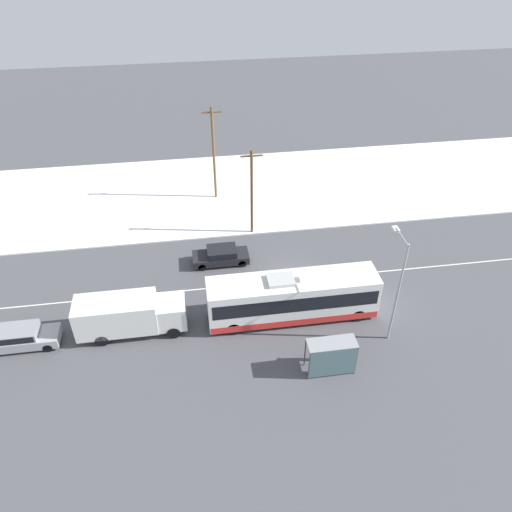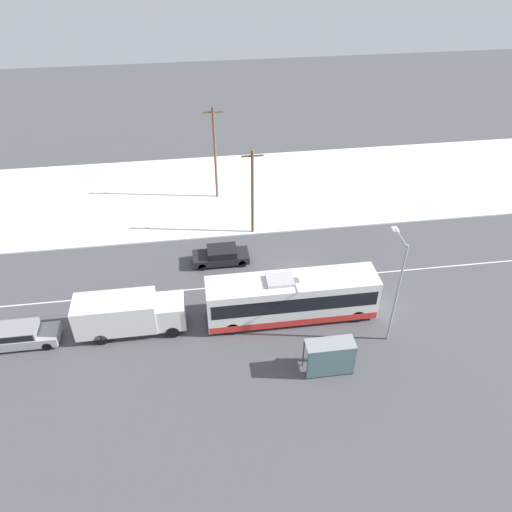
{
  "view_description": "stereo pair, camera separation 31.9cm",
  "coord_description": "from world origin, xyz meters",
  "px_view_note": "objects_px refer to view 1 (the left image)",
  "views": [
    {
      "loc": [
        -7.25,
        -28.9,
        24.6
      ],
      "look_at": [
        -2.66,
        1.65,
        1.4
      ],
      "focal_mm": 35.0,
      "sensor_mm": 36.0,
      "label": 1
    },
    {
      "loc": [
        -6.94,
        -28.94,
        24.6
      ],
      "look_at": [
        -2.66,
        1.65,
        1.4
      ],
      "focal_mm": 35.0,
      "sensor_mm": 36.0,
      "label": 2
    }
  ],
  "objects_px": {
    "city_bus": "(293,298)",
    "parked_car_near_truck": "(21,336)",
    "streetlamp": "(398,279)",
    "utility_pole_snowlot": "(214,153)",
    "sedan_car": "(221,255)",
    "pedestrian_at_stop": "(315,349)",
    "box_truck": "(129,314)",
    "utility_pole_roadside": "(252,192)",
    "bus_shelter": "(332,354)"
  },
  "relations": [
    {
      "from": "city_bus",
      "to": "sedan_car",
      "type": "relative_size",
      "value": 2.62
    },
    {
      "from": "pedestrian_at_stop",
      "to": "bus_shelter",
      "type": "xyz_separation_m",
      "value": [
        0.75,
        -1.11,
        0.63
      ]
    },
    {
      "from": "utility_pole_roadside",
      "to": "utility_pole_snowlot",
      "type": "xyz_separation_m",
      "value": [
        -2.59,
        6.55,
        0.62
      ]
    },
    {
      "from": "streetlamp",
      "to": "utility_pole_roadside",
      "type": "distance_m",
      "value": 15.3
    },
    {
      "from": "parked_car_near_truck",
      "to": "bus_shelter",
      "type": "height_order",
      "value": "bus_shelter"
    },
    {
      "from": "city_bus",
      "to": "utility_pole_roadside",
      "type": "relative_size",
      "value": 1.5
    },
    {
      "from": "pedestrian_at_stop",
      "to": "utility_pole_roadside",
      "type": "height_order",
      "value": "utility_pole_roadside"
    },
    {
      "from": "utility_pole_roadside",
      "to": "parked_car_near_truck",
      "type": "bearing_deg",
      "value": -147.13
    },
    {
      "from": "city_bus",
      "to": "box_truck",
      "type": "bearing_deg",
      "value": 179.2
    },
    {
      "from": "parked_car_near_truck",
      "to": "streetlamp",
      "type": "relative_size",
      "value": 0.61
    },
    {
      "from": "box_truck",
      "to": "utility_pole_snowlot",
      "type": "bearing_deg",
      "value": 67.15
    },
    {
      "from": "pedestrian_at_stop",
      "to": "bus_shelter",
      "type": "height_order",
      "value": "bus_shelter"
    },
    {
      "from": "pedestrian_at_stop",
      "to": "utility_pole_snowlot",
      "type": "height_order",
      "value": "utility_pole_snowlot"
    },
    {
      "from": "city_bus",
      "to": "box_truck",
      "type": "distance_m",
      "value": 11.11
    },
    {
      "from": "utility_pole_snowlot",
      "to": "sedan_car",
      "type": "bearing_deg",
      "value": -92.53
    },
    {
      "from": "streetlamp",
      "to": "parked_car_near_truck",
      "type": "bearing_deg",
      "value": 173.96
    },
    {
      "from": "streetlamp",
      "to": "utility_pole_snowlot",
      "type": "xyz_separation_m",
      "value": [
        -9.85,
        19.99,
        -0.12
      ]
    },
    {
      "from": "streetlamp",
      "to": "utility_pole_snowlot",
      "type": "height_order",
      "value": "utility_pole_snowlot"
    },
    {
      "from": "city_bus",
      "to": "pedestrian_at_stop",
      "type": "height_order",
      "value": "city_bus"
    },
    {
      "from": "pedestrian_at_stop",
      "to": "streetlamp",
      "type": "relative_size",
      "value": 0.22
    },
    {
      "from": "box_truck",
      "to": "utility_pole_roadside",
      "type": "distance_m",
      "value": 14.71
    },
    {
      "from": "parked_car_near_truck",
      "to": "streetlamp",
      "type": "xyz_separation_m",
      "value": [
        24.12,
        -2.55,
        4.02
      ]
    },
    {
      "from": "bus_shelter",
      "to": "box_truck",
      "type": "bearing_deg",
      "value": 156.04
    },
    {
      "from": "box_truck",
      "to": "utility_pole_snowlot",
      "type": "relative_size",
      "value": 0.8
    },
    {
      "from": "bus_shelter",
      "to": "streetlamp",
      "type": "height_order",
      "value": "streetlamp"
    },
    {
      "from": "sedan_car",
      "to": "pedestrian_at_stop",
      "type": "bearing_deg",
      "value": 113.71
    },
    {
      "from": "sedan_car",
      "to": "parked_car_near_truck",
      "type": "distance_m",
      "value": 15.48
    },
    {
      "from": "utility_pole_roadside",
      "to": "sedan_car",
      "type": "bearing_deg",
      "value": -128.11
    },
    {
      "from": "parked_car_near_truck",
      "to": "streetlamp",
      "type": "height_order",
      "value": "streetlamp"
    },
    {
      "from": "city_bus",
      "to": "sedan_car",
      "type": "bearing_deg",
      "value": 122.05
    },
    {
      "from": "pedestrian_at_stop",
      "to": "bus_shelter",
      "type": "distance_m",
      "value": 1.48
    },
    {
      "from": "sedan_car",
      "to": "pedestrian_at_stop",
      "type": "height_order",
      "value": "pedestrian_at_stop"
    },
    {
      "from": "sedan_car",
      "to": "utility_pole_roadside",
      "type": "height_order",
      "value": "utility_pole_roadside"
    },
    {
      "from": "streetlamp",
      "to": "utility_pole_roadside",
      "type": "bearing_deg",
      "value": 118.36
    },
    {
      "from": "box_truck",
      "to": "pedestrian_at_stop",
      "type": "distance_m",
      "value": 12.51
    },
    {
      "from": "city_bus",
      "to": "parked_car_near_truck",
      "type": "height_order",
      "value": "city_bus"
    },
    {
      "from": "box_truck",
      "to": "streetlamp",
      "type": "height_order",
      "value": "streetlamp"
    },
    {
      "from": "city_bus",
      "to": "bus_shelter",
      "type": "distance_m",
      "value": 5.54
    },
    {
      "from": "city_bus",
      "to": "streetlamp",
      "type": "xyz_separation_m",
      "value": [
        5.99,
        -2.64,
        3.11
      ]
    },
    {
      "from": "utility_pole_roadside",
      "to": "pedestrian_at_stop",
      "type": "bearing_deg",
      "value": -82.98
    },
    {
      "from": "bus_shelter",
      "to": "utility_pole_snowlot",
      "type": "relative_size",
      "value": 0.34
    },
    {
      "from": "box_truck",
      "to": "bus_shelter",
      "type": "distance_m",
      "value": 13.62
    },
    {
      "from": "city_bus",
      "to": "parked_car_near_truck",
      "type": "bearing_deg",
      "value": -179.71
    },
    {
      "from": "bus_shelter",
      "to": "utility_pole_roadside",
      "type": "distance_m",
      "value": 16.56
    },
    {
      "from": "parked_car_near_truck",
      "to": "bus_shelter",
      "type": "xyz_separation_m",
      "value": [
        19.47,
        -5.29,
        0.87
      ]
    },
    {
      "from": "pedestrian_at_stop",
      "to": "streetlamp",
      "type": "distance_m",
      "value": 6.79
    },
    {
      "from": "sedan_car",
      "to": "utility_pole_roadside",
      "type": "relative_size",
      "value": 0.57
    },
    {
      "from": "box_truck",
      "to": "streetlamp",
      "type": "distance_m",
      "value": 17.63
    },
    {
      "from": "bus_shelter",
      "to": "utility_pole_roadside",
      "type": "bearing_deg",
      "value": 99.16
    },
    {
      "from": "sedan_car",
      "to": "parked_car_near_truck",
      "type": "relative_size",
      "value": 0.95
    }
  ]
}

